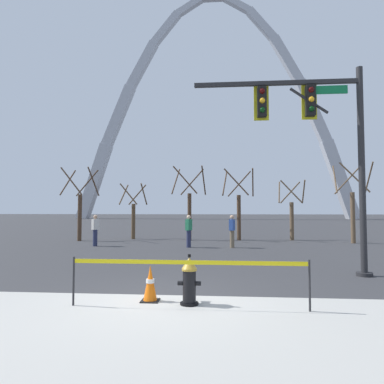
{
  "coord_description": "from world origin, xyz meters",
  "views": [
    {
      "loc": [
        1.16,
        -7.21,
        1.88
      ],
      "look_at": [
        0.17,
        5.0,
        2.5
      ],
      "focal_mm": 31.8,
      "sensor_mm": 36.0,
      "label": 1
    }
  ],
  "objects_px": {
    "monument_arch": "(213,117)",
    "pedestrian_standing_center": "(232,231)",
    "pedestrian_walking_right": "(189,231)",
    "fire_hydrant": "(189,281)",
    "traffic_cone_by_hydrant": "(150,284)",
    "pedestrian_walking_left": "(95,230)",
    "traffic_signal_gantry": "(320,134)"
  },
  "relations": [
    {
      "from": "traffic_cone_by_hydrant",
      "to": "pedestrian_standing_center",
      "type": "bearing_deg",
      "value": 78.46
    },
    {
      "from": "traffic_signal_gantry",
      "to": "pedestrian_walking_right",
      "type": "xyz_separation_m",
      "value": [
        -4.44,
        6.72,
        -3.25
      ]
    },
    {
      "from": "pedestrian_walking_left",
      "to": "traffic_signal_gantry",
      "type": "bearing_deg",
      "value": -36.7
    },
    {
      "from": "pedestrian_walking_left",
      "to": "pedestrian_standing_center",
      "type": "distance_m",
      "value": 6.93
    },
    {
      "from": "fire_hydrant",
      "to": "pedestrian_standing_center",
      "type": "height_order",
      "value": "pedestrian_standing_center"
    },
    {
      "from": "traffic_cone_by_hydrant",
      "to": "monument_arch",
      "type": "height_order",
      "value": "monument_arch"
    },
    {
      "from": "traffic_cone_by_hydrant",
      "to": "monument_arch",
      "type": "xyz_separation_m",
      "value": [
        0.26,
        59.6,
        19.77
      ]
    },
    {
      "from": "fire_hydrant",
      "to": "traffic_signal_gantry",
      "type": "distance_m",
      "value": 6.01
    },
    {
      "from": "fire_hydrant",
      "to": "pedestrian_standing_center",
      "type": "xyz_separation_m",
      "value": [
        1.2,
        10.07,
        0.35
      ]
    },
    {
      "from": "monument_arch",
      "to": "traffic_cone_by_hydrant",
      "type": "bearing_deg",
      "value": -90.25
    },
    {
      "from": "traffic_cone_by_hydrant",
      "to": "pedestrian_standing_center",
      "type": "distance_m",
      "value": 10.11
    },
    {
      "from": "traffic_signal_gantry",
      "to": "pedestrian_standing_center",
      "type": "bearing_deg",
      "value": 108.82
    },
    {
      "from": "monument_arch",
      "to": "pedestrian_walking_right",
      "type": "xyz_separation_m",
      "value": [
        -0.36,
        -49.78,
        -19.31
      ]
    },
    {
      "from": "traffic_cone_by_hydrant",
      "to": "traffic_signal_gantry",
      "type": "bearing_deg",
      "value": 35.6
    },
    {
      "from": "pedestrian_standing_center",
      "to": "pedestrian_walking_right",
      "type": "bearing_deg",
      "value": -178.11
    },
    {
      "from": "pedestrian_walking_right",
      "to": "monument_arch",
      "type": "bearing_deg",
      "value": 89.58
    },
    {
      "from": "monument_arch",
      "to": "pedestrian_walking_left",
      "type": "xyz_separation_m",
      "value": [
        -5.16,
        -49.61,
        -19.31
      ]
    },
    {
      "from": "pedestrian_walking_left",
      "to": "pedestrian_walking_right",
      "type": "height_order",
      "value": "same"
    },
    {
      "from": "fire_hydrant",
      "to": "pedestrian_walking_left",
      "type": "bearing_deg",
      "value": 119.38
    },
    {
      "from": "traffic_signal_gantry",
      "to": "monument_arch",
      "type": "xyz_separation_m",
      "value": [
        -4.08,
        56.5,
        16.06
      ]
    },
    {
      "from": "pedestrian_walking_right",
      "to": "pedestrian_walking_left",
      "type": "bearing_deg",
      "value": 177.97
    },
    {
      "from": "monument_arch",
      "to": "pedestrian_standing_center",
      "type": "bearing_deg",
      "value": -87.97
    },
    {
      "from": "monument_arch",
      "to": "fire_hydrant",
      "type": "bearing_deg",
      "value": -89.46
    },
    {
      "from": "traffic_signal_gantry",
      "to": "pedestrian_standing_center",
      "type": "xyz_separation_m",
      "value": [
        -2.31,
        6.79,
        -3.25
      ]
    },
    {
      "from": "fire_hydrant",
      "to": "monument_arch",
      "type": "distance_m",
      "value": 62.93
    },
    {
      "from": "pedestrian_walking_left",
      "to": "fire_hydrant",
      "type": "bearing_deg",
      "value": -60.62
    },
    {
      "from": "fire_hydrant",
      "to": "monument_arch",
      "type": "xyz_separation_m",
      "value": [
        -0.56,
        59.78,
        19.66
      ]
    },
    {
      "from": "monument_arch",
      "to": "pedestrian_standing_center",
      "type": "distance_m",
      "value": 53.36
    },
    {
      "from": "monument_arch",
      "to": "pedestrian_walking_right",
      "type": "bearing_deg",
      "value": -90.42
    },
    {
      "from": "traffic_signal_gantry",
      "to": "pedestrian_walking_right",
      "type": "relative_size",
      "value": 3.77
    },
    {
      "from": "fire_hydrant",
      "to": "pedestrian_walking_right",
      "type": "xyz_separation_m",
      "value": [
        -0.93,
        10.0,
        0.35
      ]
    },
    {
      "from": "fire_hydrant",
      "to": "pedestrian_standing_center",
      "type": "distance_m",
      "value": 10.15
    }
  ]
}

